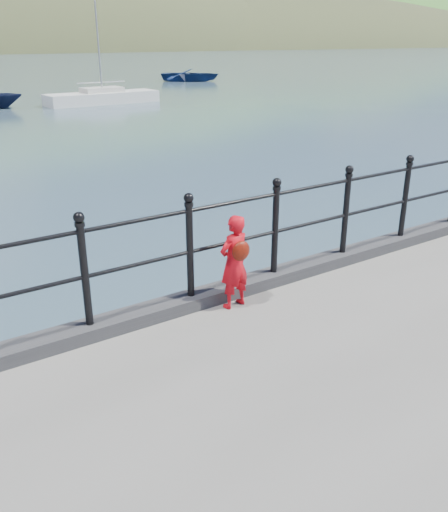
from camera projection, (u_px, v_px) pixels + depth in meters
ground at (227, 359)px, 7.01m from camera, size 600.00×600.00×0.00m
kerb at (234, 288)px, 6.49m from camera, size 60.00×0.30×0.15m
railing at (235, 229)px, 6.21m from camera, size 18.11×0.11×1.20m
child at (234, 261)px, 6.02m from camera, size 0.43×0.34×1.09m
launch_blue at (190, 75)px, 52.23m from camera, size 6.78×6.61×1.15m
sailboat_near at (103, 98)px, 34.24m from camera, size 7.22×2.31×9.68m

